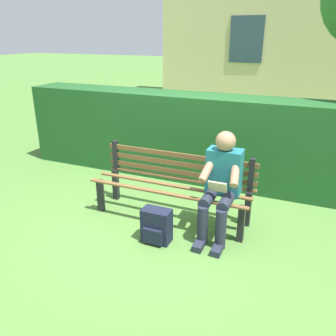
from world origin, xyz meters
TOP-DOWN VIEW (x-y plane):
  - ground at (0.00, 0.00)m, footprint 60.00×60.00m
  - park_bench at (0.00, -0.09)m, footprint 1.96×0.53m
  - person_seated at (-0.63, 0.10)m, footprint 0.44×0.73m
  - hedge_backdrop at (-0.30, -1.36)m, footprint 6.56×0.71m
  - backpack at (-0.06, 0.55)m, footprint 0.31×0.25m

SIDE VIEW (x-z plane):
  - ground at x=0.00m, z-range 0.00..0.00m
  - backpack at x=-0.06m, z-range 0.00..0.38m
  - park_bench at x=0.00m, z-range 0.03..0.86m
  - person_seated at x=-0.63m, z-range 0.04..1.21m
  - hedge_backdrop at x=-0.30m, z-range -0.02..1.38m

